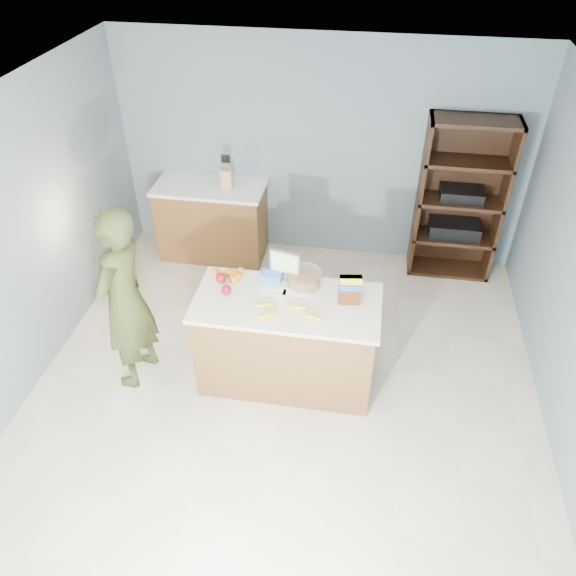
% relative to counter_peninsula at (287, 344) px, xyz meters
% --- Properties ---
extents(floor, '(4.50, 5.00, 0.02)m').
position_rel_counter_peninsula_xyz_m(floor, '(0.00, -0.30, -0.42)').
color(floor, beige).
rests_on(floor, ground).
extents(walls, '(4.52, 5.02, 2.51)m').
position_rel_counter_peninsula_xyz_m(walls, '(0.00, -0.30, 1.24)').
color(walls, slate).
rests_on(walls, ground).
extents(counter_peninsula, '(1.56, 0.76, 0.90)m').
position_rel_counter_peninsula_xyz_m(counter_peninsula, '(0.00, 0.00, 0.00)').
color(counter_peninsula, brown).
rests_on(counter_peninsula, ground).
extents(back_cabinet, '(1.24, 0.62, 0.90)m').
position_rel_counter_peninsula_xyz_m(back_cabinet, '(-1.20, 1.90, 0.04)').
color(back_cabinet, brown).
rests_on(back_cabinet, ground).
extents(shelving_unit, '(0.90, 0.40, 1.80)m').
position_rel_counter_peninsula_xyz_m(shelving_unit, '(1.55, 2.05, 0.45)').
color(shelving_unit, black).
rests_on(shelving_unit, ground).
extents(person, '(0.50, 0.68, 1.73)m').
position_rel_counter_peninsula_xyz_m(person, '(-1.36, -0.17, 0.45)').
color(person, '#323B1A').
rests_on(person, ground).
extents(knife_block, '(0.12, 0.10, 0.31)m').
position_rel_counter_peninsula_xyz_m(knife_block, '(-0.99, 1.88, 0.60)').
color(knife_block, tan).
rests_on(knife_block, back_cabinet).
extents(envelopes, '(0.41, 0.15, 0.00)m').
position_rel_counter_peninsula_xyz_m(envelopes, '(-0.04, 0.11, 0.49)').
color(envelopes, white).
rests_on(envelopes, counter_peninsula).
extents(bananas, '(0.58, 0.24, 0.04)m').
position_rel_counter_peninsula_xyz_m(bananas, '(0.01, -0.15, 0.50)').
color(bananas, yellow).
rests_on(bananas, counter_peninsula).
extents(apples, '(0.18, 0.24, 0.09)m').
position_rel_counter_peninsula_xyz_m(apples, '(-0.56, 0.09, 0.53)').
color(apples, maroon).
rests_on(apples, counter_peninsula).
extents(oranges, '(0.28, 0.20, 0.07)m').
position_rel_counter_peninsula_xyz_m(oranges, '(-0.54, 0.24, 0.52)').
color(oranges, orange).
rests_on(oranges, counter_peninsula).
extents(blue_carton, '(0.18, 0.13, 0.08)m').
position_rel_counter_peninsula_xyz_m(blue_carton, '(-0.18, 0.26, 0.52)').
color(blue_carton, blue).
rests_on(blue_carton, counter_peninsula).
extents(salad_bowl, '(0.30, 0.30, 0.13)m').
position_rel_counter_peninsula_xyz_m(salad_bowl, '(0.10, 0.26, 0.54)').
color(salad_bowl, '#267219').
rests_on(salad_bowl, counter_peninsula).
extents(tv, '(0.28, 0.12, 0.28)m').
position_rel_counter_peninsula_xyz_m(tv, '(-0.07, 0.31, 0.64)').
color(tv, silver).
rests_on(tv, counter_peninsula).
extents(cereal_box, '(0.19, 0.09, 0.27)m').
position_rel_counter_peninsula_xyz_m(cereal_box, '(0.51, 0.06, 0.64)').
color(cereal_box, '#592B14').
rests_on(cereal_box, counter_peninsula).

